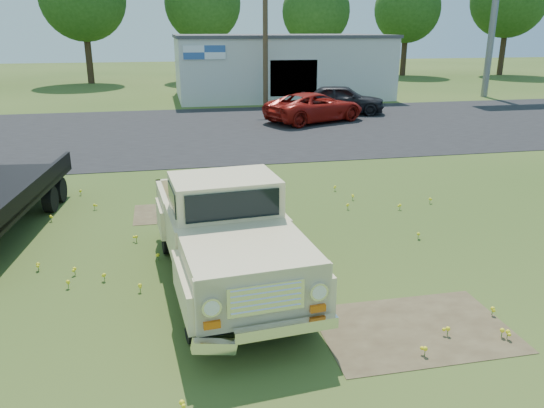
{
  "coord_description": "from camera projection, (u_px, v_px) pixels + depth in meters",
  "views": [
    {
      "loc": [
        -2.25,
        -9.77,
        4.57
      ],
      "look_at": [
        0.01,
        1.0,
        0.91
      ],
      "focal_mm": 35.0,
      "sensor_mm": 36.0,
      "label": 1
    }
  ],
  "objects": [
    {
      "name": "ground",
      "position": [
        282.0,
        261.0,
        10.95
      ],
      "size": [
        140.0,
        140.0,
        0.0
      ],
      "primitive_type": "plane",
      "color": "#2E4817",
      "rests_on": "ground"
    },
    {
      "name": "asphalt_lot",
      "position": [
        211.0,
        130.0,
        24.88
      ],
      "size": [
        90.0,
        14.0,
        0.02
      ],
      "primitive_type": "cube",
      "color": "black",
      "rests_on": "ground"
    },
    {
      "name": "dirt_patch_a",
      "position": [
        415.0,
        329.0,
        8.46
      ],
      "size": [
        3.0,
        2.0,
        0.01
      ],
      "primitive_type": "cube",
      "color": "#4A3B27",
      "rests_on": "ground"
    },
    {
      "name": "dirt_patch_b",
      "position": [
        177.0,
        212.0,
        13.81
      ],
      "size": [
        2.2,
        1.6,
        0.01
      ],
      "primitive_type": "cube",
      "color": "#4A3B27",
      "rests_on": "ground"
    },
    {
      "name": "commercial_building",
      "position": [
        280.0,
        66.0,
        36.52
      ],
      "size": [
        14.2,
        8.2,
        4.15
      ],
      "color": "silver",
      "rests_on": "ground"
    },
    {
      "name": "utility_pole_mid",
      "position": [
        265.0,
        27.0,
        30.71
      ],
      "size": [
        1.6,
        0.3,
        9.0
      ],
      "color": "#4C3523",
      "rests_on": "ground"
    },
    {
      "name": "treeline_d",
      "position": [
        203.0,
        4.0,
        46.86
      ],
      "size": [
        6.72,
        6.72,
        10.0
      ],
      "color": "#372719",
      "rests_on": "ground"
    },
    {
      "name": "treeline_e",
      "position": [
        316.0,
        11.0,
        47.61
      ],
      "size": [
        6.08,
        6.08,
        9.04
      ],
      "color": "#372719",
      "rests_on": "ground"
    },
    {
      "name": "treeline_f",
      "position": [
        407.0,
        9.0,
        51.78
      ],
      "size": [
        6.4,
        6.4,
        9.52
      ],
      "color": "#372719",
      "rests_on": "ground"
    },
    {
      "name": "vintage_pickup_truck",
      "position": [
        225.0,
        231.0,
        9.71
      ],
      "size": [
        2.72,
        5.9,
        2.08
      ],
      "primitive_type": null,
      "rotation": [
        0.0,
        0.0,
        0.09
      ],
      "color": "beige",
      "rests_on": "ground"
    },
    {
      "name": "red_pickup",
      "position": [
        315.0,
        107.0,
        26.92
      ],
      "size": [
        5.8,
        4.3,
        1.46
      ],
      "primitive_type": "imported",
      "rotation": [
        0.0,
        0.0,
        1.97
      ],
      "color": "maroon",
      "rests_on": "ground"
    },
    {
      "name": "dark_sedan",
      "position": [
        342.0,
        99.0,
        29.45
      ],
      "size": [
        5.01,
        3.15,
        1.59
      ],
      "primitive_type": "imported",
      "rotation": [
        0.0,
        0.0,
        1.28
      ],
      "color": "black",
      "rests_on": "ground"
    }
  ]
}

